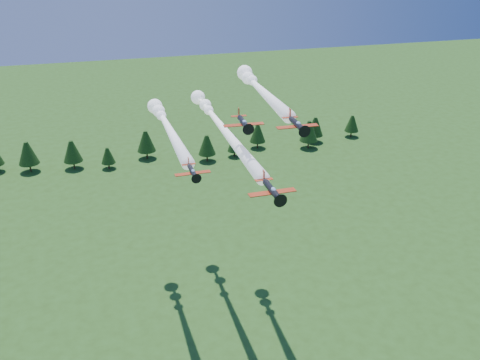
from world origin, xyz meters
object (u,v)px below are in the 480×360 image
object	(u,v)px
plane_left	(167,125)
plane_slot	(243,122)
plane_right	(260,89)
plane_lead	(221,126)

from	to	relation	value
plane_left	plane_slot	size ratio (longest dim) A/B	5.40
plane_slot	plane_right	bearing A→B (deg)	64.85
plane_lead	plane_left	bearing A→B (deg)	167.42
plane_lead	plane_slot	world-z (taller)	plane_slot
plane_left	plane_slot	distance (m)	23.87
plane_right	plane_slot	xyz separation A→B (m)	(-8.12, -15.53, -1.99)
plane_left	plane_right	distance (m)	22.27
plane_right	plane_left	bearing A→B (deg)	170.30
plane_right	plane_slot	world-z (taller)	plane_right
plane_left	plane_right	xyz separation A→B (m)	(20.38, -4.04, 8.03)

